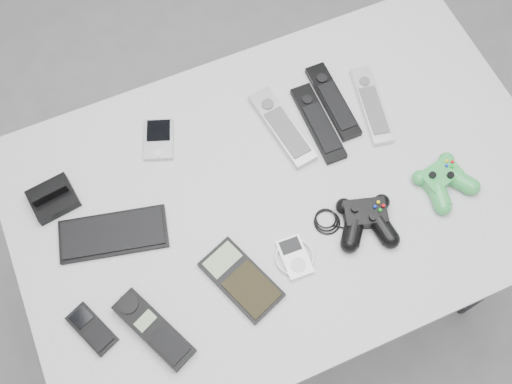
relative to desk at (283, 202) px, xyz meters
name	(u,v)px	position (x,y,z in m)	size (l,w,h in m)	color
floor	(248,289)	(-0.09, 0.02, -0.73)	(3.50, 3.50, 0.00)	slate
desk	(283,202)	(0.00, 0.00, 0.00)	(1.19, 0.77, 0.80)	#959597
pda_keyboard	(113,234)	(-0.38, 0.05, 0.08)	(0.23, 0.10, 0.01)	black
dock_bracket	(51,196)	(-0.48, 0.18, 0.09)	(0.09, 0.08, 0.05)	black
pda	(159,139)	(-0.21, 0.23, 0.08)	(0.07, 0.10, 0.02)	#A0A1A7
remote_silver_a	(282,127)	(0.06, 0.14, 0.08)	(0.05, 0.22, 0.02)	#A0A1A7
remote_black_a	(333,101)	(0.20, 0.16, 0.08)	(0.05, 0.21, 0.02)	black
remote_black_b	(318,123)	(0.14, 0.12, 0.08)	(0.05, 0.21, 0.02)	black
remote_silver_b	(371,105)	(0.27, 0.11, 0.08)	(0.05, 0.21, 0.02)	silver
mobile_phone	(92,329)	(-0.48, -0.13, 0.08)	(0.05, 0.11, 0.02)	black
cordless_handset	(154,329)	(-0.37, -0.18, 0.08)	(0.06, 0.18, 0.03)	black
calculator	(241,280)	(-0.17, -0.15, 0.08)	(0.09, 0.17, 0.02)	black
mp3_player	(295,257)	(-0.05, -0.15, 0.08)	(0.08, 0.09, 0.02)	white
controller_black	(366,219)	(0.13, -0.14, 0.09)	(0.22, 0.14, 0.04)	black
controller_green	(444,180)	(0.33, -0.12, 0.09)	(0.12, 0.13, 0.04)	#227D38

